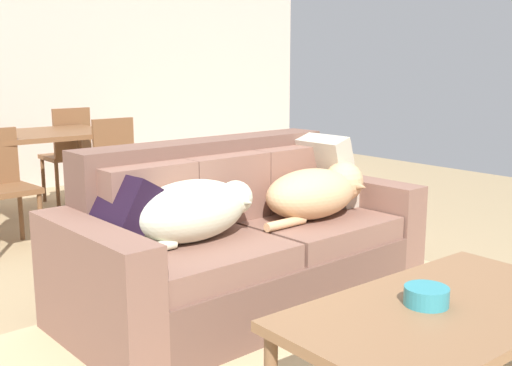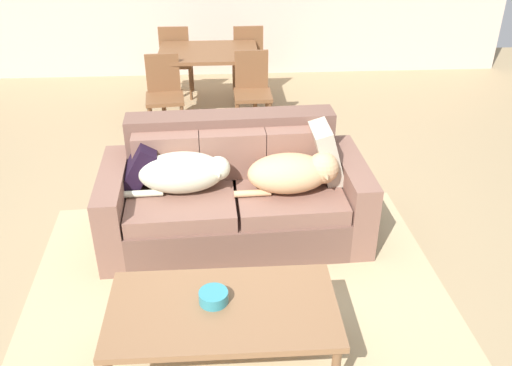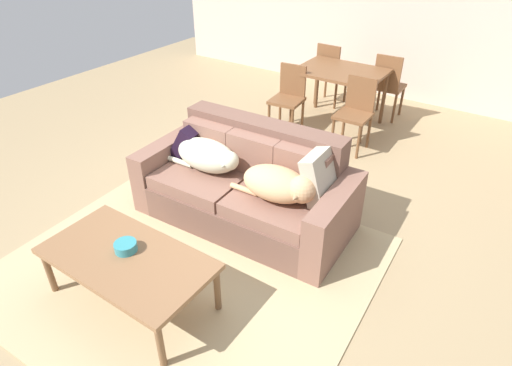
{
  "view_description": "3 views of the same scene",
  "coord_description": "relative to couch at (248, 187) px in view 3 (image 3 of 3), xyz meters",
  "views": [
    {
      "loc": [
        -1.92,
        -2.64,
        1.33
      ],
      "look_at": [
        0.06,
        -0.18,
        0.72
      ],
      "focal_mm": 43.13,
      "sensor_mm": 36.0,
      "label": 1
    },
    {
      "loc": [
        0.02,
        -3.72,
        2.58
      ],
      "look_at": [
        0.24,
        -0.18,
        0.54
      ],
      "focal_mm": 38.53,
      "sensor_mm": 36.0,
      "label": 2
    },
    {
      "loc": [
        2.09,
        -2.83,
        2.6
      ],
      "look_at": [
        0.3,
        -0.18,
        0.55
      ],
      "focal_mm": 30.43,
      "sensor_mm": 36.0,
      "label": 3
    }
  ],
  "objects": [
    {
      "name": "ground_plane",
      "position": [
        -0.08,
        0.0,
        -0.34
      ],
      "size": [
        10.0,
        10.0,
        0.0
      ],
      "primitive_type": "plane",
      "color": "tan"
    },
    {
      "name": "back_partition",
      "position": [
        -0.08,
        4.0,
        1.01
      ],
      "size": [
        8.0,
        0.12,
        2.7
      ],
      "primitive_type": "cube",
      "color": "beige",
      "rests_on": "ground"
    },
    {
      "name": "area_rug",
      "position": [
        0.0,
        -0.88,
        -0.34
      ],
      "size": [
        3.01,
        2.75,
        0.01
      ],
      "primitive_type": "cube",
      "rotation": [
        0.0,
        0.0,
        0.04
      ],
      "color": "tan",
      "rests_on": "ground"
    },
    {
      "name": "couch",
      "position": [
        0.0,
        0.0,
        0.0
      ],
      "size": [
        2.06,
        1.03,
        0.91
      ],
      "rotation": [
        0.0,
        0.0,
        0.04
      ],
      "color": "brown",
      "rests_on": "ground"
    },
    {
      "name": "dog_on_left_cushion",
      "position": [
        -0.37,
        -0.12,
        0.27
      ],
      "size": [
        0.79,
        0.35,
        0.31
      ],
      "rotation": [
        0.0,
        0.0,
        0.04
      ],
      "color": "beige",
      "rests_on": "couch"
    },
    {
      "name": "dog_on_right_cushion",
      "position": [
        0.45,
        -0.16,
        0.27
      ],
      "size": [
        0.79,
        0.41,
        0.3
      ],
      "rotation": [
        0.0,
        0.0,
        0.04
      ],
      "color": "tan",
      "rests_on": "couch"
    },
    {
      "name": "throw_pillow_by_left_arm",
      "position": [
        -0.72,
        0.02,
        0.28
      ],
      "size": [
        0.34,
        0.4,
        0.38
      ],
      "primitive_type": "cube",
      "rotation": [
        0.0,
        0.53,
        0.1
      ],
      "color": "black",
      "rests_on": "couch"
    },
    {
      "name": "throw_pillow_by_right_arm",
      "position": [
        0.72,
        0.08,
        0.32
      ],
      "size": [
        0.27,
        0.46,
        0.48
      ],
      "primitive_type": "cube",
      "rotation": [
        0.0,
        -0.29,
        0.03
      ],
      "color": "#B2A893",
      "rests_on": "couch"
    },
    {
      "name": "coffee_table",
      "position": [
        -0.1,
        -1.4,
        0.06
      ],
      "size": [
        1.3,
        0.69,
        0.45
      ],
      "color": "#8B613F",
      "rests_on": "ground"
    },
    {
      "name": "bowl_on_coffee_table",
      "position": [
        -0.15,
        -1.35,
        0.14
      ],
      "size": [
        0.17,
        0.17,
        0.07
      ],
      "primitive_type": "cylinder",
      "color": "teal",
      "rests_on": "coffee_table"
    },
    {
      "name": "dining_table",
      "position": [
        -0.22,
        2.47,
        0.35
      ],
      "size": [
        1.13,
        0.85,
        0.77
      ],
      "color": "brown",
      "rests_on": "ground"
    },
    {
      "name": "dining_chair_near_left",
      "position": [
        -0.7,
        1.94,
        0.15
      ],
      "size": [
        0.44,
        0.44,
        0.87
      ],
      "rotation": [
        0.0,
        0.0,
        0.1
      ],
      "color": "brown",
      "rests_on": "ground"
    },
    {
      "name": "dining_chair_near_right",
      "position": [
        0.25,
        1.93,
        0.16
      ],
      "size": [
        0.41,
        0.41,
        0.89
      ],
      "rotation": [
        0.0,
        0.0,
        0.02
      ],
      "color": "brown",
      "rests_on": "ground"
    },
    {
      "name": "dining_chair_far_left",
      "position": [
        -0.64,
        3.05,
        0.17
      ],
      "size": [
        0.41,
        0.41,
        0.93
      ],
      "rotation": [
        0.0,
        0.0,
        3.13
      ],
      "color": "brown",
      "rests_on": "ground"
    },
    {
      "name": "dining_chair_far_right",
      "position": [
        0.26,
        3.04,
        0.17
      ],
      "size": [
        0.41,
        0.41,
        0.93
      ],
      "rotation": [
        0.0,
        0.0,
        3.17
      ],
      "color": "brown",
      "rests_on": "ground"
    }
  ]
}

